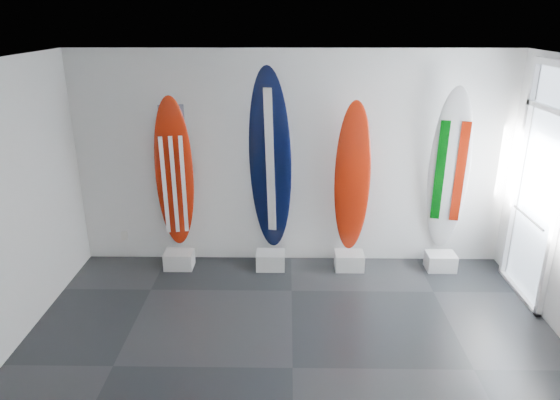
{
  "coord_description": "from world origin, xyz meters",
  "views": [
    {
      "loc": [
        -0.06,
        -4.29,
        3.42
      ],
      "look_at": [
        -0.15,
        1.4,
        1.32
      ],
      "focal_mm": 32.62,
      "sensor_mm": 36.0,
      "label": 1
    }
  ],
  "objects_px": {
    "surfboard_navy": "(270,163)",
    "surfboard_swiss": "(352,179)",
    "surfboard_usa": "(175,175)",
    "surfboard_italy": "(449,172)"
  },
  "relations": [
    {
      "from": "surfboard_navy",
      "to": "surfboard_swiss",
      "type": "relative_size",
      "value": 1.21
    },
    {
      "from": "surfboard_swiss",
      "to": "surfboard_usa",
      "type": "bearing_deg",
      "value": -175.93
    },
    {
      "from": "surfboard_swiss",
      "to": "surfboard_italy",
      "type": "height_order",
      "value": "surfboard_italy"
    },
    {
      "from": "surfboard_navy",
      "to": "surfboard_swiss",
      "type": "bearing_deg",
      "value": 13.37
    },
    {
      "from": "surfboard_swiss",
      "to": "surfboard_italy",
      "type": "distance_m",
      "value": 1.29
    },
    {
      "from": "surfboard_usa",
      "to": "surfboard_italy",
      "type": "xyz_separation_m",
      "value": [
        3.71,
        0.0,
        0.06
      ]
    },
    {
      "from": "surfboard_italy",
      "to": "surfboard_swiss",
      "type": "bearing_deg",
      "value": -165.66
    },
    {
      "from": "surfboard_swiss",
      "to": "surfboard_italy",
      "type": "relative_size",
      "value": 0.91
    },
    {
      "from": "surfboard_usa",
      "to": "surfboard_navy",
      "type": "xyz_separation_m",
      "value": [
        1.3,
        0.0,
        0.18
      ]
    },
    {
      "from": "surfboard_swiss",
      "to": "surfboard_italy",
      "type": "xyz_separation_m",
      "value": [
        1.29,
        0.0,
        0.1
      ]
    }
  ]
}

